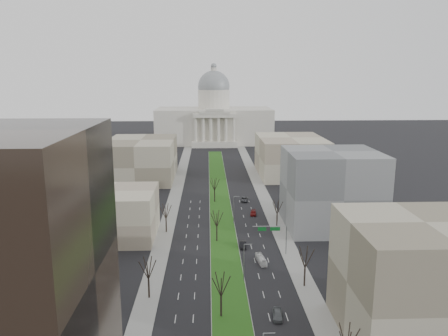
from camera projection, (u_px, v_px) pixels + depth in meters
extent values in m
plane|color=black|center=(220.00, 202.00, 164.54)|extent=(600.00, 600.00, 0.00)
cube|color=#999993|center=(220.00, 202.00, 163.55)|extent=(8.00, 222.00, 0.15)
cube|color=#234E14|center=(220.00, 202.00, 163.53)|extent=(7.70, 221.70, 0.06)
cube|color=gray|center=(167.00, 224.00, 139.46)|extent=(5.00, 330.00, 0.15)
cube|color=gray|center=(276.00, 223.00, 140.73)|extent=(5.00, 330.00, 0.15)
cube|color=beige|center=(214.00, 125.00, 308.65)|extent=(80.00, 40.00, 24.00)
cube|color=beige|center=(215.00, 144.00, 288.26)|extent=(30.00, 6.00, 4.00)
cube|color=beige|center=(214.00, 116.00, 284.30)|extent=(28.00, 5.00, 2.50)
cube|color=beige|center=(214.00, 113.00, 283.88)|extent=(20.00, 5.00, 1.80)
cube|color=beige|center=(214.00, 110.00, 283.55)|extent=(12.00, 5.00, 1.60)
cylinder|color=beige|center=(214.00, 100.00, 304.90)|extent=(22.00, 22.00, 14.00)
sphere|color=gray|center=(214.00, 87.00, 303.03)|extent=(22.00, 22.00, 22.00)
cylinder|color=beige|center=(214.00, 70.00, 300.74)|extent=(4.00, 4.00, 4.00)
sphere|color=gray|center=(214.00, 66.00, 300.11)|extent=(4.00, 4.00, 4.00)
cylinder|color=beige|center=(195.00, 129.00, 285.72)|extent=(2.00, 2.00, 16.00)
cylinder|color=beige|center=(203.00, 129.00, 285.90)|extent=(2.00, 2.00, 16.00)
cylinder|color=beige|center=(211.00, 129.00, 286.08)|extent=(2.00, 2.00, 16.00)
cylinder|color=beige|center=(218.00, 129.00, 286.26)|extent=(2.00, 2.00, 16.00)
cylinder|color=beige|center=(226.00, 129.00, 286.45)|extent=(2.00, 2.00, 16.00)
cylinder|color=beige|center=(233.00, 129.00, 286.63)|extent=(2.00, 2.00, 16.00)
cube|color=tan|center=(111.00, 214.00, 127.68)|extent=(26.00, 22.00, 14.00)
cube|color=gray|center=(419.00, 281.00, 77.44)|extent=(26.00, 24.00, 22.00)
cube|color=slate|center=(331.00, 189.00, 135.91)|extent=(28.00, 26.00, 24.00)
cube|color=gray|center=(141.00, 159.00, 200.50)|extent=(30.00, 40.00, 18.00)
cube|color=tan|center=(291.00, 156.00, 207.92)|extent=(30.00, 40.00, 18.00)
cylinder|color=black|center=(149.00, 289.00, 93.10)|extent=(0.40, 0.40, 4.32)
cylinder|color=black|center=(166.00, 226.00, 132.20)|extent=(0.40, 0.40, 4.22)
cylinder|color=black|center=(305.00, 277.00, 98.25)|extent=(0.40, 0.40, 4.42)
cylinder|color=black|center=(277.00, 220.00, 137.38)|extent=(0.40, 0.40, 4.03)
cylinder|color=black|center=(221.00, 307.00, 85.83)|extent=(0.40, 0.40, 4.32)
cylinder|color=black|center=(217.00, 234.00, 124.93)|extent=(0.40, 0.40, 4.32)
cylinder|color=black|center=(215.00, 196.00, 164.02)|extent=(0.40, 0.40, 4.32)
cylinder|color=gray|center=(269.00, 333.00, 65.08)|extent=(1.80, 0.12, 0.12)
cylinder|color=gray|center=(244.00, 263.00, 100.21)|extent=(0.20, 0.20, 9.00)
cylinder|color=gray|center=(248.00, 244.00, 99.29)|extent=(1.80, 0.12, 0.12)
cylinder|color=gray|center=(234.00, 210.00, 139.31)|extent=(0.20, 0.20, 9.00)
cylinder|color=gray|center=(237.00, 196.00, 138.38)|extent=(1.80, 0.12, 0.12)
cylinder|color=gray|center=(286.00, 240.00, 115.43)|extent=(0.24, 0.24, 8.00)
cylinder|color=gray|center=(270.00, 226.00, 114.43)|extent=(9.00, 0.18, 0.18)
cube|color=#0C591E|center=(275.00, 229.00, 114.73)|extent=(2.60, 0.08, 1.00)
cube|color=#0C591E|center=(262.00, 229.00, 114.60)|extent=(2.20, 0.08, 1.00)
imported|color=#555A5E|center=(278.00, 314.00, 85.64)|extent=(2.50, 4.99, 1.63)
imported|color=black|center=(243.00, 245.00, 120.97)|extent=(1.94, 4.87, 1.58)
imported|color=#650D0D|center=(253.00, 213.00, 149.02)|extent=(2.49, 4.95, 1.38)
imported|color=#44464B|center=(245.00, 199.00, 165.24)|extent=(3.01, 5.49, 1.46)
imported|color=white|center=(261.00, 260.00, 110.83)|extent=(2.38, 6.62, 1.80)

